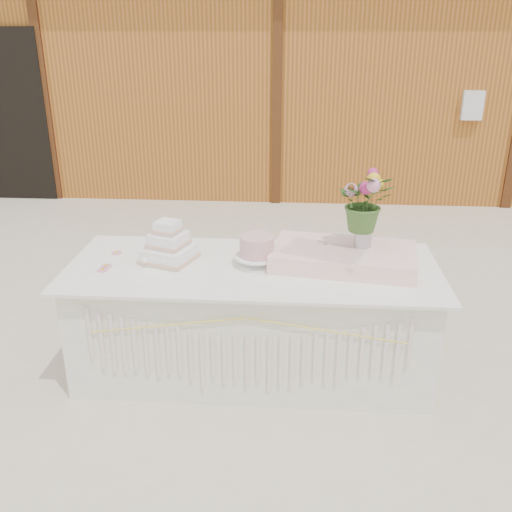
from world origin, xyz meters
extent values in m
plane|color=beige|center=(0.00, 0.00, 0.00)|extent=(80.00, 80.00, 0.00)
cube|color=#AF5F24|center=(0.00, 6.00, 1.50)|extent=(12.00, 4.00, 3.00)
cube|color=white|center=(0.00, 0.00, 0.38)|extent=(2.28, 0.88, 0.75)
cube|color=white|center=(0.00, 0.00, 0.76)|extent=(2.40, 1.00, 0.02)
cube|color=white|center=(-0.56, 0.06, 0.82)|extent=(0.37, 0.37, 0.10)
cube|color=#DBA48A|center=(-0.56, 0.06, 0.79)|extent=(0.39, 0.39, 0.02)
cube|color=white|center=(-0.56, 0.06, 0.92)|extent=(0.27, 0.27, 0.09)
cube|color=#DBA48A|center=(-0.56, 0.06, 0.89)|extent=(0.28, 0.28, 0.02)
cube|color=white|center=(-0.56, 0.06, 1.00)|extent=(0.18, 0.18, 0.08)
cube|color=#DBA48A|center=(-0.56, 0.06, 0.98)|extent=(0.19, 0.19, 0.02)
cylinder|color=white|center=(0.03, 0.01, 0.78)|extent=(0.24, 0.24, 0.02)
cylinder|color=white|center=(0.03, 0.01, 0.81)|extent=(0.07, 0.07, 0.05)
cylinder|color=white|center=(0.03, 0.01, 0.84)|extent=(0.28, 0.28, 0.01)
cylinder|color=#F1AEB5|center=(0.03, 0.01, 0.91)|extent=(0.22, 0.22, 0.13)
cube|color=#FFD3CD|center=(0.58, 0.07, 0.83)|extent=(0.97, 0.65, 0.11)
cylinder|color=#ABABB0|center=(0.70, 0.12, 0.96)|extent=(0.11, 0.11, 0.15)
imported|color=#375D25|center=(0.70, 0.12, 1.23)|extent=(0.35, 0.30, 0.38)
camera|label=1|loc=(0.26, -3.37, 2.22)|focal=40.00mm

